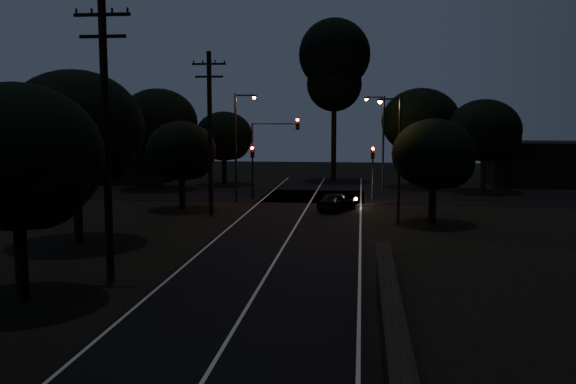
# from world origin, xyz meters

# --- Properties ---
(road_surface) EXTENTS (60.00, 70.00, 0.03)m
(road_surface) POSITION_xyz_m (0.00, 31.12, 0.01)
(road_surface) COLOR black
(road_surface) RESTS_ON ground
(utility_pole_mid) EXTENTS (2.20, 0.30, 11.00)m
(utility_pole_mid) POSITION_xyz_m (-6.00, 15.00, 5.74)
(utility_pole_mid) COLOR black
(utility_pole_mid) RESTS_ON ground
(utility_pole_far) EXTENTS (2.20, 0.30, 10.50)m
(utility_pole_far) POSITION_xyz_m (-6.00, 32.00, 5.48)
(utility_pole_far) COLOR black
(utility_pole_far) RESTS_ON ground
(tree_left_b) EXTENTS (5.97, 5.97, 7.58)m
(tree_left_b) POSITION_xyz_m (-7.79, 11.88, 4.92)
(tree_left_b) COLOR black
(tree_left_b) RESTS_ON ground
(tree_left_c) EXTENTS (6.90, 6.90, 8.71)m
(tree_left_c) POSITION_xyz_m (-10.26, 21.86, 5.64)
(tree_left_c) COLOR black
(tree_left_c) RESTS_ON ground
(tree_left_d) EXTENTS (4.78, 4.78, 6.07)m
(tree_left_d) POSITION_xyz_m (-8.33, 33.90, 3.93)
(tree_left_d) COLOR black
(tree_left_d) RESTS_ON ground
(tree_far_nw) EXTENTS (5.37, 5.37, 6.81)m
(tree_far_nw) POSITION_xyz_m (-8.81, 49.89, 4.41)
(tree_far_nw) COLOR black
(tree_far_nw) RESTS_ON ground
(tree_far_w) EXTENTS (6.89, 6.89, 8.78)m
(tree_far_w) POSITION_xyz_m (-13.76, 45.86, 5.71)
(tree_far_w) COLOR black
(tree_far_w) RESTS_ON ground
(tree_far_ne) EXTENTS (7.02, 7.02, 8.88)m
(tree_far_ne) POSITION_xyz_m (9.25, 49.86, 5.74)
(tree_far_ne) COLOR black
(tree_far_ne) RESTS_ON ground
(tree_far_e) EXTENTS (6.15, 6.15, 7.80)m
(tree_far_e) POSITION_xyz_m (14.22, 46.88, 5.06)
(tree_far_e) COLOR black
(tree_far_e) RESTS_ON ground
(tree_right_a) EXTENTS (4.93, 4.93, 6.27)m
(tree_right_a) POSITION_xyz_m (8.17, 29.90, 4.06)
(tree_right_a) COLOR black
(tree_right_a) RESTS_ON ground
(tall_pine) EXTENTS (6.97, 6.97, 15.84)m
(tall_pine) POSITION_xyz_m (1.00, 55.00, 11.43)
(tall_pine) COLOR black
(tall_pine) RESTS_ON ground
(building_left) EXTENTS (10.00, 8.00, 4.40)m
(building_left) POSITION_xyz_m (-20.00, 52.00, 2.20)
(building_left) COLOR black
(building_left) RESTS_ON ground
(building_right) EXTENTS (9.00, 7.00, 4.00)m
(building_right) POSITION_xyz_m (20.00, 53.00, 2.00)
(building_right) COLOR black
(building_right) RESTS_ON ground
(signal_left) EXTENTS (0.28, 0.35, 4.10)m
(signal_left) POSITION_xyz_m (-4.60, 39.99, 2.84)
(signal_left) COLOR black
(signal_left) RESTS_ON ground
(signal_right) EXTENTS (0.28, 0.35, 4.10)m
(signal_right) POSITION_xyz_m (4.60, 39.99, 2.84)
(signal_right) COLOR black
(signal_right) RESTS_ON ground
(signal_mast) EXTENTS (3.70, 0.35, 6.25)m
(signal_mast) POSITION_xyz_m (-2.91, 39.99, 4.34)
(signal_mast) COLOR black
(signal_mast) RESTS_ON ground
(streetlight_a) EXTENTS (1.66, 0.26, 8.00)m
(streetlight_a) POSITION_xyz_m (-5.31, 38.00, 4.64)
(streetlight_a) COLOR black
(streetlight_a) RESTS_ON ground
(streetlight_b) EXTENTS (1.66, 0.26, 8.00)m
(streetlight_b) POSITION_xyz_m (5.31, 44.00, 4.64)
(streetlight_b) COLOR black
(streetlight_b) RESTS_ON ground
(streetlight_c) EXTENTS (1.46, 0.26, 7.50)m
(streetlight_c) POSITION_xyz_m (5.83, 30.00, 4.35)
(streetlight_c) COLOR black
(streetlight_c) RESTS_ON ground
(car) EXTENTS (2.87, 4.06, 1.28)m
(car) POSITION_xyz_m (2.16, 34.36, 0.64)
(car) COLOR black
(car) RESTS_ON ground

